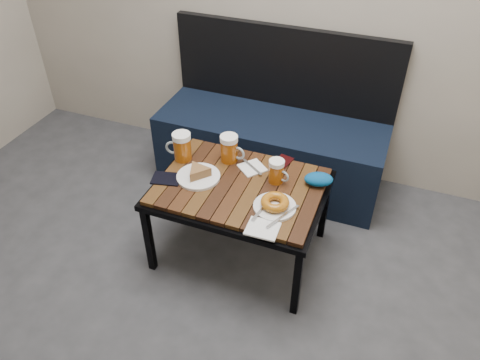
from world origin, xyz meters
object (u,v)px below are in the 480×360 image
(bench, at_px, (271,143))
(plate_pie, at_px, (198,174))
(passport_navy, at_px, (166,179))
(knit_pouch, at_px, (319,179))
(passport_burgundy, at_px, (283,161))
(cafe_table, at_px, (240,191))
(beer_mug_right, at_px, (277,171))
(beer_mug_centre, at_px, (230,149))
(plate_bagel, at_px, (275,204))
(beer_mug_left, at_px, (182,146))

(bench, xyz_separation_m, plate_pie, (-0.16, -0.72, 0.22))
(passport_navy, relative_size, knit_pouch, 1.01)
(passport_navy, height_order, knit_pouch, knit_pouch)
(bench, bearing_deg, passport_burgundy, -65.65)
(bench, xyz_separation_m, knit_pouch, (0.41, -0.55, 0.23))
(plate_pie, bearing_deg, cafe_table, 6.56)
(cafe_table, distance_m, beer_mug_right, 0.21)
(cafe_table, height_order, knit_pouch, knit_pouch)
(cafe_table, xyz_separation_m, passport_navy, (-0.36, -0.09, 0.05))
(bench, distance_m, plate_pie, 0.77)
(beer_mug_centre, bearing_deg, bench, 87.58)
(plate_pie, xyz_separation_m, plate_bagel, (0.43, -0.08, -0.00))
(passport_navy, bearing_deg, passport_burgundy, 112.04)
(cafe_table, bearing_deg, beer_mug_left, 165.20)
(bench, height_order, cafe_table, bench)
(knit_pouch, bearing_deg, passport_burgundy, 151.28)
(beer_mug_left, distance_m, passport_navy, 0.20)
(beer_mug_centre, bearing_deg, plate_bagel, -34.14)
(beer_mug_centre, bearing_deg, beer_mug_left, -157.41)
(cafe_table, height_order, beer_mug_right, beer_mug_right)
(beer_mug_centre, xyz_separation_m, beer_mug_right, (0.28, -0.08, -0.01))
(cafe_table, relative_size, passport_burgundy, 7.79)
(plate_pie, height_order, passport_navy, plate_pie)
(beer_mug_left, bearing_deg, cafe_table, 154.90)
(plate_bagel, relative_size, knit_pouch, 1.80)
(plate_bagel, relative_size, passport_navy, 1.79)
(beer_mug_centre, relative_size, plate_pie, 0.68)
(cafe_table, distance_m, knit_pouch, 0.39)
(passport_burgundy, bearing_deg, plate_bagel, -66.77)
(beer_mug_right, xyz_separation_m, knit_pouch, (0.20, 0.05, -0.03))
(passport_navy, bearing_deg, bench, 145.69)
(beer_mug_right, bearing_deg, beer_mug_centre, -179.54)
(cafe_table, height_order, beer_mug_left, beer_mug_left)
(passport_burgundy, bearing_deg, plate_pie, -129.12)
(beer_mug_right, height_order, knit_pouch, beer_mug_right)
(beer_mug_right, bearing_deg, beer_mug_left, -164.05)
(bench, distance_m, beer_mug_left, 0.73)
(beer_mug_centre, height_order, passport_burgundy, beer_mug_centre)
(passport_burgundy, bearing_deg, passport_navy, -132.60)
(beer_mug_left, bearing_deg, bench, -127.67)
(beer_mug_right, xyz_separation_m, plate_pie, (-0.37, -0.11, -0.04))
(passport_navy, bearing_deg, cafe_table, 91.43)
(plate_bagel, height_order, knit_pouch, knit_pouch)
(cafe_table, bearing_deg, bench, 94.43)
(plate_pie, relative_size, passport_burgundy, 2.04)
(beer_mug_left, bearing_deg, beer_mug_centre, -172.89)
(plate_bagel, xyz_separation_m, passport_navy, (-0.57, 0.01, -0.02))
(beer_mug_right, bearing_deg, plate_pie, -146.39)
(beer_mug_left, relative_size, beer_mug_right, 1.24)
(cafe_table, bearing_deg, passport_burgundy, 61.26)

